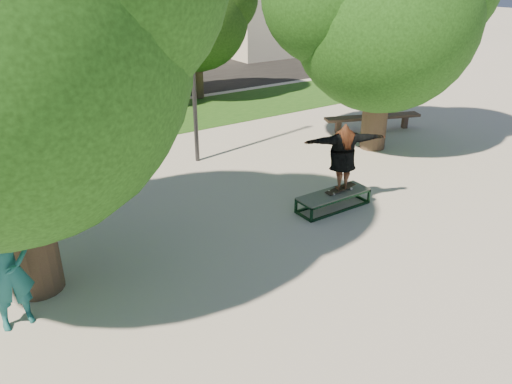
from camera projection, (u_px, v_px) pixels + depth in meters
ground at (269, 244)px, 10.11m from camera, size 120.00×120.00×0.00m
grass_strip at (139, 123)px, 17.79m from camera, size 30.00×4.00×0.02m
asphalt_strip at (62, 91)px, 22.19m from camera, size 40.00×8.00×0.01m
tree_right at (382, 7)px, 13.73m from camera, size 6.24×5.33×6.51m
bg_tree_mid at (41, 1)px, 17.01m from camera, size 5.76×4.92×6.24m
bg_tree_right at (193, 11)px, 19.63m from camera, size 5.04×4.31×5.43m
lamppost at (192, 48)px, 13.08m from camera, size 0.25×0.15×6.11m
grind_box at (333, 200)px, 11.53m from camera, size 1.80×0.60×0.38m
skater_rig at (343, 157)px, 11.20m from camera, size 1.96×1.17×1.63m
bystander at (8, 271)px, 7.49m from camera, size 0.74×0.51×1.93m
bench at (373, 118)px, 16.83m from camera, size 3.28×1.59×0.51m
car_grey at (65, 76)px, 21.53m from camera, size 2.95×5.55×1.49m
car_silver_b at (81, 77)px, 20.98m from camera, size 2.65×5.81×1.65m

